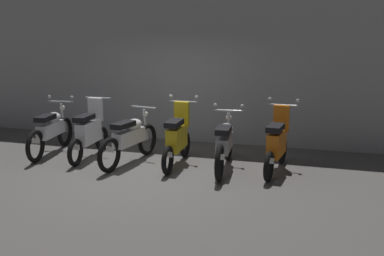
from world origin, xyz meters
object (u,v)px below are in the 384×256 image
motorbike_slot_1 (90,132)px  motorbike_slot_5 (277,143)px  motorbike_slot_4 (225,144)px  motorbike_slot_2 (130,138)px  motorbike_slot_0 (51,130)px  motorbike_slot_3 (177,138)px

motorbike_slot_1 → motorbike_slot_5: 3.71m
motorbike_slot_1 → motorbike_slot_4: 2.78m
motorbike_slot_2 → motorbike_slot_4: 1.85m
motorbike_slot_0 → motorbike_slot_2: 1.87m
motorbike_slot_2 → motorbike_slot_0: bearing=174.4°
motorbike_slot_4 → motorbike_slot_3: bearing=177.5°
motorbike_slot_1 → motorbike_slot_2: bearing=-7.3°
motorbike_slot_2 → motorbike_slot_3: 0.93m
motorbike_slot_0 → motorbike_slot_4: 3.71m
motorbike_slot_3 → motorbike_slot_5: size_ratio=1.00×
motorbike_slot_5 → motorbike_slot_0: bearing=-179.3°
motorbike_slot_3 → motorbike_slot_2: bearing=-172.0°
motorbike_slot_0 → motorbike_slot_5: motorbike_slot_5 is taller
motorbike_slot_0 → motorbike_slot_5: 4.64m
motorbike_slot_2 → motorbike_slot_3: motorbike_slot_3 is taller
motorbike_slot_2 → motorbike_slot_5: (2.78, 0.24, 0.04)m
motorbike_slot_2 → motorbike_slot_4: motorbike_slot_4 is taller
motorbike_slot_1 → motorbike_slot_4: bearing=-0.6°
motorbike_slot_2 → motorbike_slot_3: bearing=8.0°
motorbike_slot_0 → motorbike_slot_2: bearing=-5.6°
motorbike_slot_3 → motorbike_slot_5: bearing=3.5°
motorbike_slot_0 → motorbike_slot_4: bearing=-1.5°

